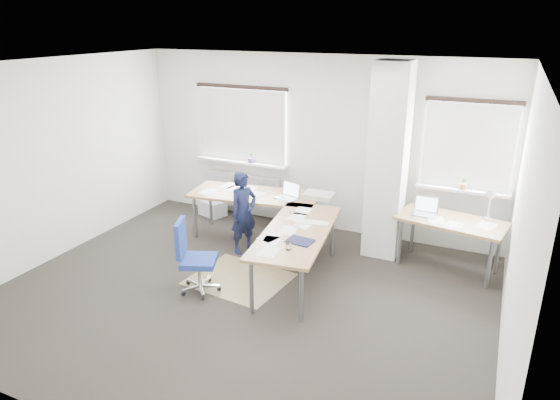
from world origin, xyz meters
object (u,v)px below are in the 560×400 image
at_px(desk_side, 452,223).
at_px(desk_main, 278,213).
at_px(person, 244,213).
at_px(task_chair, 197,272).

bearing_deg(desk_side, desk_main, -154.08).
height_order(desk_side, person, person).
relative_size(task_chair, person, 0.78).
height_order(desk_main, desk_side, desk_side).
xyz_separation_m(desk_side, task_chair, (-2.82, -1.97, -0.42)).
xyz_separation_m(task_chair, person, (-0.01, 1.28, 0.35)).
relative_size(desk_side, task_chair, 1.56).
distance_m(desk_side, task_chair, 3.46).
bearing_deg(desk_main, task_chair, -119.43).
height_order(desk_main, person, person).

